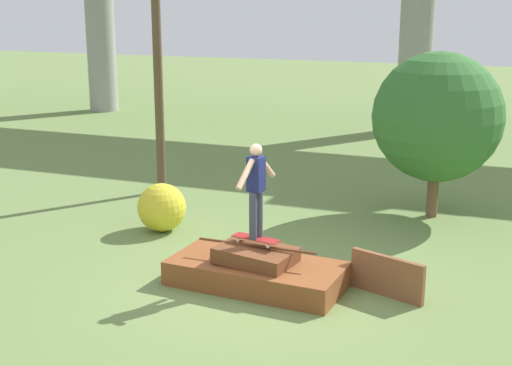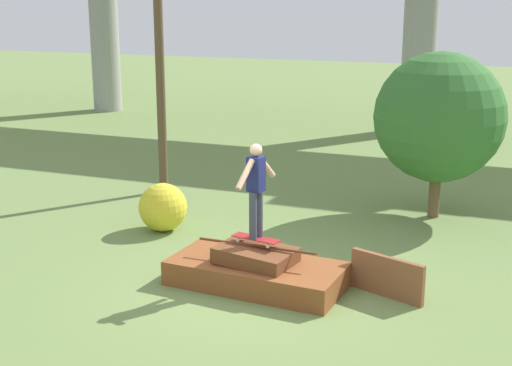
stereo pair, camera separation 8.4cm
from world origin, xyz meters
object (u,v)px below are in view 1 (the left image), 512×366
at_px(bush_yellow_flowering, 162,207).
at_px(tree_behind_left, 437,117).
at_px(utility_pole, 157,37).
at_px(skater, 256,185).
at_px(skateboard, 256,239).

bearing_deg(bush_yellow_flowering, tree_behind_left, 31.20).
height_order(utility_pole, tree_behind_left, utility_pole).
relative_size(tree_behind_left, bush_yellow_flowering, 3.61).
relative_size(skater, bush_yellow_flowering, 1.59).
xyz_separation_m(skateboard, bush_yellow_flowering, (-2.62, 1.78, -0.28)).
bearing_deg(skater, skateboard, -18.43).
bearing_deg(skater, bush_yellow_flowering, 145.73).
xyz_separation_m(skateboard, tree_behind_left, (2.04, 4.61, 1.30)).
distance_m(tree_behind_left, bush_yellow_flowering, 5.67).
xyz_separation_m(skater, bush_yellow_flowering, (-2.62, 1.78, -1.12)).
height_order(skater, utility_pole, utility_pole).
bearing_deg(utility_pole, tree_behind_left, 3.20).
xyz_separation_m(skater, utility_pole, (-3.98, 4.27, 1.90)).
bearing_deg(skater, utility_pole, 132.98).
bearing_deg(bush_yellow_flowering, utility_pole, 118.71).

